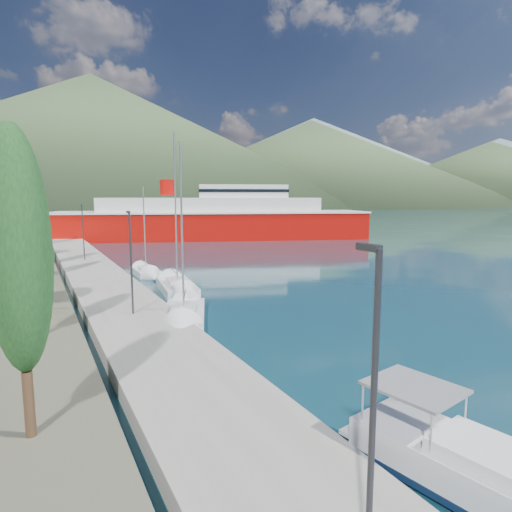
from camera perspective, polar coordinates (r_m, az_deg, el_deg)
ground at (r=133.56m, az=-21.81°, el=4.00°), size 1400.00×1400.00×0.00m
quay at (r=39.59m, az=-20.06°, el=-3.18°), size 5.00×88.00×0.80m
hills_far at (r=653.25m, az=-14.59°, el=13.72°), size 1480.00×900.00×180.00m
hills_near at (r=403.23m, az=-11.88°, el=13.59°), size 1010.00×520.00×115.00m
tree_row at (r=45.23m, az=-28.38°, el=4.60°), size 3.53×65.60×10.86m
lamp_posts at (r=27.55m, az=-17.04°, el=0.07°), size 0.15×45.46×6.06m
sailboat_near at (r=25.20m, az=-9.78°, el=-9.17°), size 5.28×8.55×11.81m
sailboat_mid at (r=33.44m, az=-9.86°, el=-4.92°), size 3.69×9.66×13.56m
sailboat_far at (r=42.37m, az=-14.05°, el=-2.41°), size 2.07×6.44×9.46m
ferry at (r=80.02m, az=-5.82°, el=4.80°), size 57.93×30.97×11.37m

